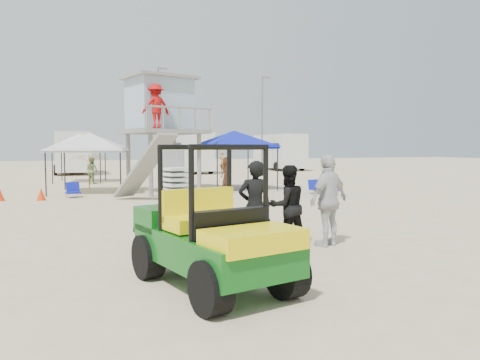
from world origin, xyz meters
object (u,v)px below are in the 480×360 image
object	(u,v)px
surf_trailer	(177,216)
canopy_blue	(234,133)
man_left	(255,206)
lifeguard_tower	(160,108)
utility_cart	(212,223)

from	to	relation	value
surf_trailer	canopy_blue	world-z (taller)	canopy_blue
man_left	canopy_blue	world-z (taller)	canopy_blue
man_left	lifeguard_tower	distance (m)	13.20
surf_trailer	man_left	world-z (taller)	surf_trailer
utility_cart	surf_trailer	size ratio (longest dim) A/B	1.30
utility_cart	man_left	world-z (taller)	utility_cart
lifeguard_tower	canopy_blue	xyz separation A→B (m)	(3.74, 0.41, -1.10)
utility_cart	canopy_blue	size ratio (longest dim) A/B	0.84
man_left	lifeguard_tower	bearing A→B (deg)	-81.73
utility_cart	surf_trailer	world-z (taller)	utility_cart
man_left	lifeguard_tower	size ratio (longest dim) A/B	0.35
utility_cart	lifeguard_tower	distance (m)	15.31
utility_cart	lifeguard_tower	xyz separation A→B (m)	(2.09, 14.89, 2.90)
man_left	canopy_blue	bearing A→B (deg)	-97.22
surf_trailer	lifeguard_tower	bearing A→B (deg)	80.57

